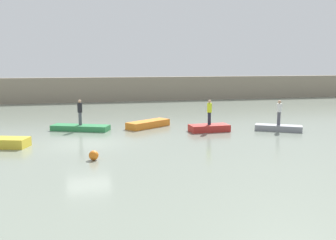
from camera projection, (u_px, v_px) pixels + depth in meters
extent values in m
plane|color=gray|center=(88.00, 144.00, 21.52)|extent=(120.00, 120.00, 0.00)
cube|color=gray|center=(83.00, 90.00, 44.41)|extent=(80.00, 1.20, 2.89)
cube|color=gold|center=(0.00, 142.00, 20.65)|extent=(3.25, 2.05, 0.52)
cube|color=#2D7F47|center=(80.00, 128.00, 25.80)|extent=(4.08, 2.57, 0.36)
cube|color=orange|center=(148.00, 124.00, 27.00)|extent=(3.44, 2.81, 0.48)
cube|color=red|center=(209.00, 128.00, 25.43)|extent=(2.70, 1.30, 0.45)
cube|color=gray|center=(278.00, 128.00, 25.69)|extent=(3.15, 2.38, 0.39)
cylinder|color=#232838|center=(209.00, 119.00, 25.33)|extent=(0.22, 0.22, 0.84)
cylinder|color=#D8F226|center=(209.00, 108.00, 25.22)|extent=(0.32, 0.32, 0.62)
sphere|color=tan|center=(210.00, 101.00, 25.16)|extent=(0.23, 0.23, 0.23)
cylinder|color=#4C4C56|center=(279.00, 119.00, 25.59)|extent=(0.22, 0.22, 0.90)
cylinder|color=white|center=(279.00, 108.00, 25.48)|extent=(0.32, 0.32, 0.57)
sphere|color=tan|center=(280.00, 102.00, 25.42)|extent=(0.23, 0.23, 0.23)
cylinder|color=#4C4C56|center=(80.00, 119.00, 25.71)|extent=(0.22, 0.22, 0.88)
cylinder|color=black|center=(80.00, 108.00, 25.59)|extent=(0.32, 0.32, 0.65)
sphere|color=tan|center=(80.00, 101.00, 25.53)|extent=(0.22, 0.22, 0.22)
sphere|color=orange|center=(94.00, 155.00, 17.88)|extent=(0.46, 0.46, 0.46)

